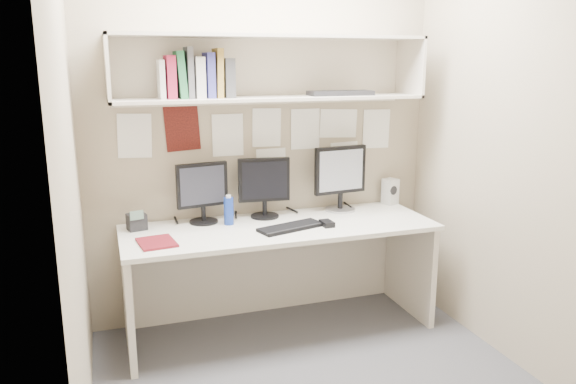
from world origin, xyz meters
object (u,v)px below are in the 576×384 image
object	(u,v)px
desk	(280,278)
desk_phone	(137,222)
monitor_left	(202,190)
monitor_center	(264,184)
maroon_notebook	(157,242)
monitor_right	(340,176)
speaker	(390,191)
keyboard	(291,227)

from	to	relation	value
desk	desk_phone	size ratio (longest dim) A/B	14.83
monitor_left	monitor_center	distance (m)	0.42
monitor_left	maroon_notebook	xyz separation A→B (m)	(-0.34, -0.35, -0.21)
monitor_right	speaker	size ratio (longest dim) A/B	2.42
speaker	monitor_left	bearing A→B (deg)	163.42
maroon_notebook	speaker	bearing A→B (deg)	5.38
monitor_left	desk_phone	bearing A→B (deg)	175.54
monitor_center	speaker	bearing A→B (deg)	9.05
monitor_right	desk_phone	bearing A→B (deg)	174.93
monitor_left	monitor_center	bearing A→B (deg)	-9.12
monitor_left	monitor_right	world-z (taller)	monitor_right
desk	maroon_notebook	size ratio (longest dim) A/B	8.15
desk	maroon_notebook	bearing A→B (deg)	-170.48
keyboard	maroon_notebook	distance (m)	0.83
speaker	desk_phone	bearing A→B (deg)	164.11
monitor_center	maroon_notebook	world-z (taller)	monitor_center
monitor_left	maroon_notebook	bearing A→B (deg)	-142.81
desk_phone	speaker	bearing A→B (deg)	-10.78
monitor_center	keyboard	size ratio (longest dim) A/B	0.95
monitor_left	speaker	world-z (taller)	monitor_left
monitor_center	speaker	world-z (taller)	monitor_center
desk	keyboard	world-z (taller)	keyboard
desk	monitor_left	distance (m)	0.77
monitor_right	monitor_center	bearing A→B (deg)	173.50
desk	keyboard	distance (m)	0.39
monitor_center	maroon_notebook	xyz separation A→B (m)	(-0.75, -0.35, -0.22)
monitor_right	keyboard	bearing A→B (deg)	-152.36
monitor_left	maroon_notebook	size ratio (longest dim) A/B	1.61
monitor_left	keyboard	distance (m)	0.63
monitor_center	monitor_right	distance (m)	0.56
maroon_notebook	monitor_center	bearing A→B (deg)	17.64
desk	monitor_left	xyz separation A→B (m)	(-0.45, 0.22, 0.58)
maroon_notebook	monitor_left	bearing A→B (deg)	38.87
keyboard	desk_phone	xyz separation A→B (m)	(-0.92, 0.29, 0.04)
keyboard	desk_phone	world-z (taller)	desk_phone
keyboard	desk_phone	distance (m)	0.97
monitor_right	desk_phone	distance (m)	1.41
keyboard	desk_phone	size ratio (longest dim) A/B	3.16
desk	desk_phone	world-z (taller)	desk_phone
keyboard	monitor_center	bearing A→B (deg)	87.60
monitor_center	maroon_notebook	size ratio (longest dim) A/B	1.65
monitor_center	keyboard	world-z (taller)	monitor_center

